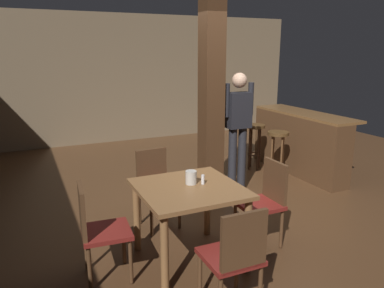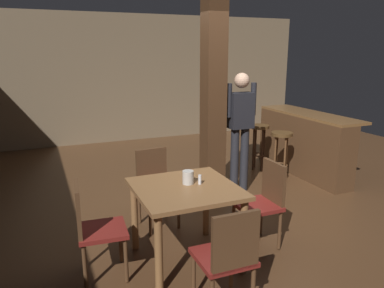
# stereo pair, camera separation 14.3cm
# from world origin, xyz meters

# --- Properties ---
(ground_plane) EXTENTS (10.80, 10.80, 0.00)m
(ground_plane) POSITION_xyz_m (0.00, 0.00, 0.00)
(ground_plane) COLOR #4C301C
(wall_back) EXTENTS (8.00, 0.10, 2.80)m
(wall_back) POSITION_xyz_m (0.00, 4.50, 1.40)
(wall_back) COLOR #756047
(wall_back) RESTS_ON ground_plane
(pillar) EXTENTS (0.28, 0.28, 2.80)m
(pillar) POSITION_xyz_m (0.02, 0.71, 1.40)
(pillar) COLOR #422816
(pillar) RESTS_ON ground_plane
(dining_table) EXTENTS (0.95, 0.95, 0.77)m
(dining_table) POSITION_xyz_m (-0.99, -0.79, 0.64)
(dining_table) COLOR brown
(dining_table) RESTS_ON ground_plane
(chair_west) EXTENTS (0.45, 0.45, 0.89)m
(chair_west) POSITION_xyz_m (-1.85, -0.74, 0.51)
(chair_west) COLOR maroon
(chair_west) RESTS_ON ground_plane
(chair_north) EXTENTS (0.46, 0.46, 0.89)m
(chair_north) POSITION_xyz_m (-1.02, 0.09, 0.51)
(chair_north) COLOR maroon
(chair_north) RESTS_ON ground_plane
(chair_south) EXTENTS (0.42, 0.42, 0.89)m
(chair_south) POSITION_xyz_m (-0.98, -1.64, 0.51)
(chair_south) COLOR maroon
(chair_south) RESTS_ON ground_plane
(chair_east) EXTENTS (0.42, 0.42, 0.89)m
(chair_east) POSITION_xyz_m (-0.12, -0.81, 0.51)
(chair_east) COLOR maroon
(chair_east) RESTS_ON ground_plane
(napkin_cup) EXTENTS (0.11, 0.11, 0.13)m
(napkin_cup) POSITION_xyz_m (-0.93, -0.72, 0.83)
(napkin_cup) COLOR beige
(napkin_cup) RESTS_ON dining_table
(salt_shaker) EXTENTS (0.03, 0.03, 0.09)m
(salt_shaker) POSITION_xyz_m (-0.84, -0.78, 0.81)
(salt_shaker) COLOR silver
(salt_shaker) RESTS_ON dining_table
(standing_person) EXTENTS (0.47, 0.21, 1.72)m
(standing_person) POSITION_xyz_m (0.42, 0.64, 1.00)
(standing_person) COLOR black
(standing_person) RESTS_ON ground_plane
(bar_counter) EXTENTS (0.56, 1.98, 1.02)m
(bar_counter) POSITION_xyz_m (1.80, 0.95, 0.52)
(bar_counter) COLOR brown
(bar_counter) RESTS_ON ground_plane
(bar_stool_near) EXTENTS (0.33, 0.33, 0.79)m
(bar_stool_near) POSITION_xyz_m (1.23, 0.77, 0.58)
(bar_stool_near) COLOR #4C3319
(bar_stool_near) RESTS_ON ground_plane
(bar_stool_mid) EXTENTS (0.33, 0.33, 0.78)m
(bar_stool_mid) POSITION_xyz_m (1.25, 1.42, 0.58)
(bar_stool_mid) COLOR #4C3319
(bar_stool_mid) RESTS_ON ground_plane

